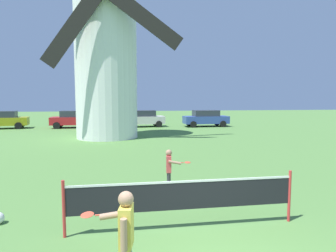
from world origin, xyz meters
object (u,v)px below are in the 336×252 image
player_far (170,167)px  parked_car_mustard (2,120)px  parked_car_blue (206,118)px  tennis_net (184,196)px  parked_car_cream (143,118)px  player_near (125,235)px  parked_car_red (74,119)px  windmill (106,44)px

player_far → parked_car_mustard: bearing=121.8°
parked_car_blue → tennis_net: bearing=-107.7°
player_far → parked_car_cream: size_ratio=0.29×
player_far → parked_car_blue: bearing=70.5°
player_near → parked_car_blue: bearing=70.9°
parked_car_red → parked_car_blue: same height
windmill → parked_car_red: (-3.37, 7.29, -5.42)m
windmill → player_near: 16.88m
tennis_net → parked_car_red: size_ratio=1.15×
tennis_net → parked_car_mustard: bearing=118.6°
tennis_net → player_near: 2.04m
windmill → parked_car_mustard: (-9.56, 7.37, -5.42)m
parked_car_mustard → parked_car_cream: same height
player_near → parked_car_cream: parked_car_cream is taller
player_near → parked_car_blue: (7.81, 22.48, 0.03)m
player_near → parked_car_red: bearing=100.8°
tennis_net → player_far: size_ratio=3.94×
player_near → parked_car_cream: bearing=85.4°
windmill → tennis_net: size_ratio=2.98×
parked_car_mustard → parked_car_blue: same height
player_near → tennis_net: bearing=55.0°
tennis_net → parked_car_red: 22.27m
parked_car_red → parked_car_cream: 6.32m
parked_car_red → player_far: bearing=-73.3°
parked_car_red → parked_car_cream: bearing=-0.6°
parked_car_blue → parked_car_red: bearing=176.5°
parked_car_cream → parked_car_blue: bearing=-6.6°
windmill → tennis_net: windmill is taller
windmill → parked_car_red: windmill is taller
tennis_net → parked_car_mustard: 24.64m
player_far → parked_car_red: size_ratio=0.29×
parked_car_mustard → parked_car_red: bearing=-0.7°
player_far → parked_car_cream: 19.05m
tennis_net → parked_car_mustard: parked_car_mustard is taller
windmill → parked_car_blue: windmill is taller
tennis_net → parked_car_blue: bearing=72.3°
tennis_net → parked_car_red: bearing=104.6°
player_near → parked_car_red: parked_car_red is taller
player_far → parked_car_red: bearing=106.7°
windmill → player_far: 13.28m
parked_car_cream → tennis_net: bearing=-91.9°
tennis_net → player_near: size_ratio=3.36×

